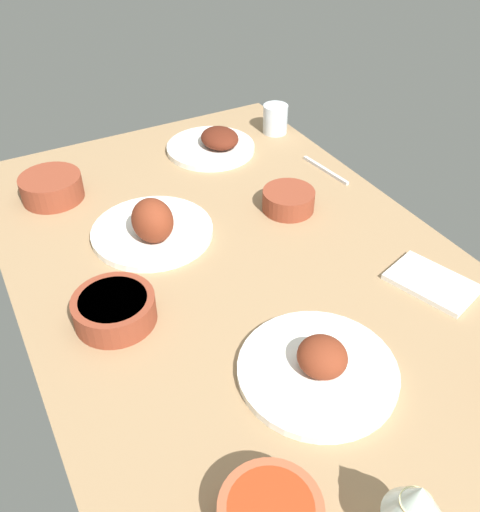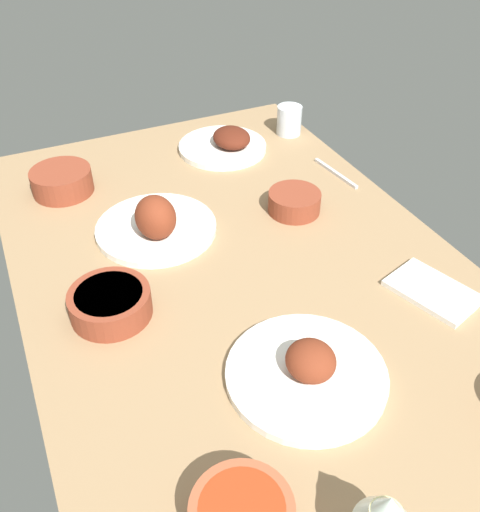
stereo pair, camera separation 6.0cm
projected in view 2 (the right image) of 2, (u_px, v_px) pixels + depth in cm
name	position (u px, v px, depth cm)	size (l,w,h in cm)	color
dining_table	(240.00, 271.00, 119.59)	(140.00, 90.00, 4.00)	#937551
plate_center_main	(226.00, 144.00, 156.60)	(24.61, 24.61, 6.42)	white
plate_near_viewer	(307.00, 371.00, 93.39)	(27.36, 27.36, 7.50)	white
plate_far_side	(156.00, 224.00, 124.47)	(27.29, 27.29, 10.81)	white
bowl_onions	(62.00, 180.00, 138.60)	(14.93, 14.93, 6.05)	brown
bowl_cream	(294.00, 201.00, 132.20)	(12.43, 12.43, 4.97)	brown
bowl_pasta	(110.00, 303.00, 104.72)	(15.43, 15.43, 5.34)	brown
water_tumbler	(289.00, 120.00, 163.38)	(7.24, 7.24, 8.33)	silver
folded_napkin	(433.00, 291.00, 110.63)	(16.75, 11.01, 1.20)	white
fork_loose	(336.00, 173.00, 146.98)	(16.99, 0.90, 0.80)	silver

